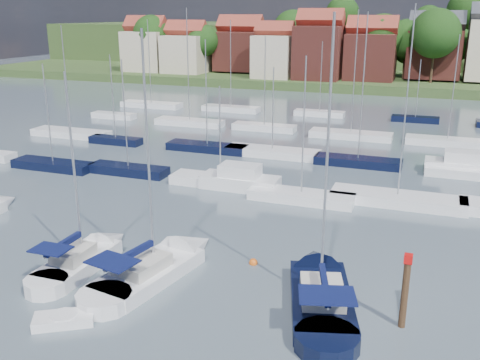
% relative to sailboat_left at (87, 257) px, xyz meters
% --- Properties ---
extents(ground, '(260.00, 260.00, 0.00)m').
position_rel_sailboat_left_xyz_m(ground, '(9.20, 37.26, -0.37)').
color(ground, '#44505C').
rests_on(ground, ground).
extents(sailboat_left, '(2.64, 9.48, 12.94)m').
position_rel_sailboat_left_xyz_m(sailboat_left, '(0.00, 0.00, 0.00)').
color(sailboat_left, white).
rests_on(sailboat_left, ground).
extents(sailboat_centre, '(5.10, 11.80, 15.55)m').
position_rel_sailboat_left_xyz_m(sailboat_centre, '(4.97, 0.72, -0.01)').
color(sailboat_centre, white).
rests_on(sailboat_centre, ground).
extents(sailboat_navy, '(6.27, 12.26, 16.41)m').
position_rel_sailboat_left_xyz_m(sailboat_navy, '(14.48, 1.23, -0.01)').
color(sailboat_navy, black).
rests_on(sailboat_navy, ground).
extents(tender, '(3.24, 2.71, 0.64)m').
position_rel_sailboat_left_xyz_m(tender, '(3.02, -6.27, -0.12)').
color(tender, white).
rests_on(tender, ground).
extents(timber_piling, '(0.40, 0.40, 6.21)m').
position_rel_sailboat_left_xyz_m(timber_piling, '(19.09, -0.64, 0.59)').
color(timber_piling, '#4C331E').
rests_on(timber_piling, ground).
extents(buoy_c, '(0.44, 0.44, 0.44)m').
position_rel_sailboat_left_xyz_m(buoy_c, '(4.36, -4.63, -0.37)').
color(buoy_c, '#D85914').
rests_on(buoy_c, ground).
extents(buoy_e, '(0.54, 0.54, 0.54)m').
position_rel_sailboat_left_xyz_m(buoy_e, '(9.86, 3.41, -0.37)').
color(buoy_e, '#D85914').
rests_on(buoy_e, ground).
extents(marina_field, '(79.62, 41.41, 15.93)m').
position_rel_sailboat_left_xyz_m(marina_field, '(11.11, 32.41, 0.07)').
color(marina_field, white).
rests_on(marina_field, ground).
extents(far_shore_town, '(212.46, 90.00, 22.27)m').
position_rel_sailboat_left_xyz_m(far_shore_town, '(11.43, 129.92, 4.24)').
color(far_shore_town, '#3A4E27').
rests_on(far_shore_town, ground).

